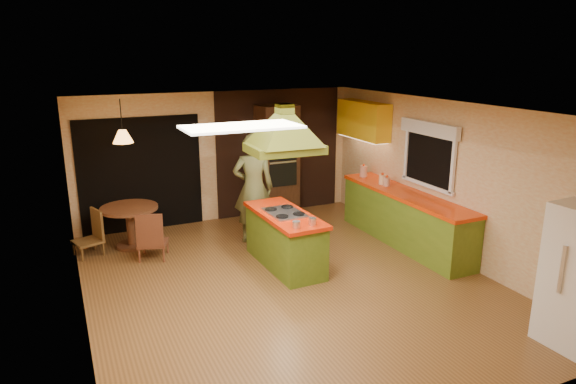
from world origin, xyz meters
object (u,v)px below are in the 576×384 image
wall_oven (277,162)px  man (253,188)px  canister_large (363,171)px  kitchen_island (285,239)px  dining_table (130,219)px

wall_oven → man: bearing=-132.1°
wall_oven → canister_large: bearing=-42.3°
man → canister_large: bearing=-160.9°
man → wall_oven: wall_oven is taller
canister_large → man: bearing=-178.7°
man → canister_large: (2.25, 0.05, 0.06)m
man → wall_oven: (0.94, 1.14, 0.15)m
kitchen_island → canister_large: (2.20, 1.25, 0.59)m
kitchen_island → dining_table: size_ratio=1.81×
wall_oven → dining_table: size_ratio=2.35×
kitchen_island → dining_table: (-2.05, 1.80, 0.07)m
kitchen_island → wall_oven: wall_oven is taller
man → dining_table: bearing=1.0°
wall_oven → canister_large: 1.71m
dining_table → canister_large: size_ratio=4.60×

